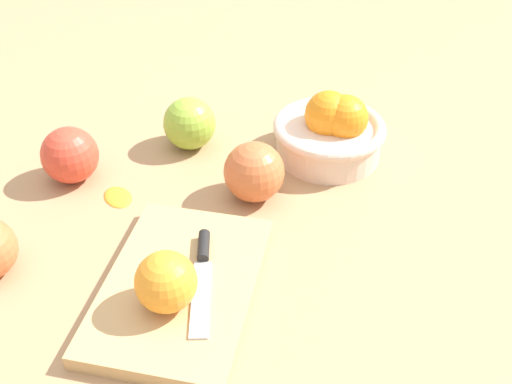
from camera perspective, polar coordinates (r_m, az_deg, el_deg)
ground_plane at (r=0.83m, az=-4.49°, el=-1.36°), size 2.40×2.40×0.00m
bowl at (r=0.92m, az=6.92°, el=5.60°), size 0.17×0.17×0.10m
cutting_board at (r=0.72m, az=-6.95°, el=-8.74°), size 0.27×0.19×0.02m
orange_on_board at (r=0.66m, az=-8.30°, el=-8.21°), size 0.07×0.07×0.07m
knife at (r=0.72m, az=-4.96°, el=-6.94°), size 0.15×0.07×0.01m
apple_front_left at (r=0.93m, az=-6.16°, el=6.30°), size 0.08×0.08×0.08m
apple_front_center at (r=0.90m, az=-16.74°, el=3.34°), size 0.08×0.08×0.08m
apple_back_left at (r=0.82m, az=-0.18°, el=1.87°), size 0.08×0.08×0.08m
citrus_peel at (r=0.87m, az=-12.65°, el=-0.28°), size 0.06×0.06×0.01m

